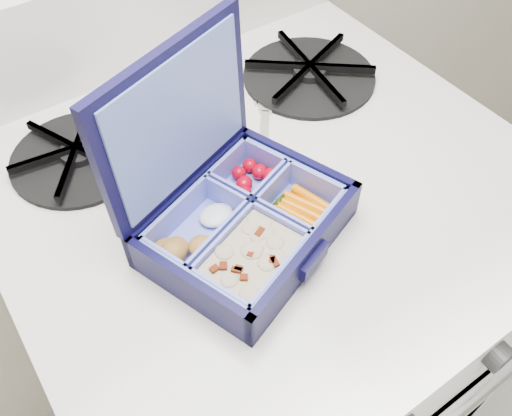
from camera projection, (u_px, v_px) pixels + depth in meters
stove at (258, 342)px, 1.09m from camera, size 0.67×0.67×1.01m
bento_box at (247, 225)px, 0.61m from camera, size 0.26×0.23×0.05m
burner_grate at (310, 70)px, 0.81m from camera, size 0.26×0.26×0.03m
burner_grate_rear at (78, 153)px, 0.70m from camera, size 0.20×0.20×0.02m
fork at (263, 144)px, 0.72m from camera, size 0.12×0.14×0.01m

